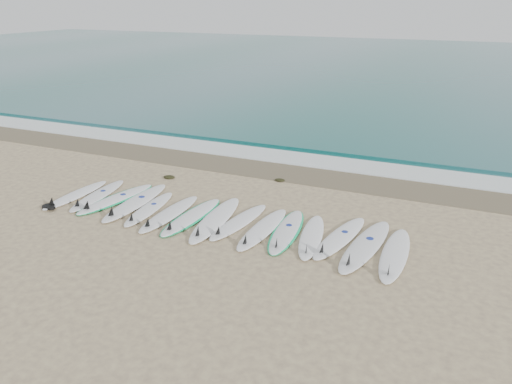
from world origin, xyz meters
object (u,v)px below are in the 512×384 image
at_px(surfboard_7, 214,220).
at_px(leash_coil, 49,207).
at_px(surfboard_0, 75,195).
at_px(surfboard_14, 394,255).

relative_size(surfboard_7, leash_coil, 6.36).
bearing_deg(leash_coil, surfboard_0, 88.38).
xyz_separation_m(surfboard_0, surfboard_7, (4.31, 0.06, 0.01)).
height_order(surfboard_0, leash_coil, surfboard_0).
xyz_separation_m(surfboard_0, surfboard_14, (8.63, 0.00, 0.00)).
height_order(surfboard_0, surfboard_7, surfboard_7).
bearing_deg(surfboard_7, surfboard_0, 175.38).
relative_size(surfboard_14, leash_coil, 5.72).
bearing_deg(surfboard_14, surfboard_0, 178.90).
distance_m(surfboard_14, leash_coil, 8.71).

